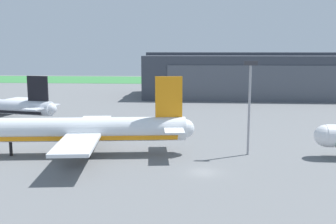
{
  "coord_description": "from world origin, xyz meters",
  "views": [
    {
      "loc": [
        -1.36,
        -59.7,
        19.33
      ],
      "look_at": [
        -7.32,
        22.71,
        5.92
      ],
      "focal_mm": 41.69,
      "sensor_mm": 36.0,
      "label": 1
    }
  ],
  "objects_px": {
    "airliner_near_right": "(81,130)",
    "apron_light_mast": "(249,100)",
    "maintenance_hangar": "(245,75)",
    "baggage_tug": "(162,117)"
  },
  "relations": [
    {
      "from": "airliner_near_right",
      "to": "apron_light_mast",
      "type": "bearing_deg",
      "value": 4.4
    },
    {
      "from": "maintenance_hangar",
      "to": "airliner_near_right",
      "type": "distance_m",
      "value": 102.58
    },
    {
      "from": "baggage_tug",
      "to": "maintenance_hangar",
      "type": "bearing_deg",
      "value": 63.15
    },
    {
      "from": "maintenance_hangar",
      "to": "baggage_tug",
      "type": "relative_size",
      "value": 21.85
    },
    {
      "from": "maintenance_hangar",
      "to": "apron_light_mast",
      "type": "relative_size",
      "value": 4.71
    },
    {
      "from": "airliner_near_right",
      "to": "baggage_tug",
      "type": "height_order",
      "value": "airliner_near_right"
    },
    {
      "from": "airliner_near_right",
      "to": "baggage_tug",
      "type": "distance_m",
      "value": 38.04
    },
    {
      "from": "airliner_near_right",
      "to": "baggage_tug",
      "type": "bearing_deg",
      "value": 71.94
    },
    {
      "from": "baggage_tug",
      "to": "apron_light_mast",
      "type": "bearing_deg",
      "value": -60.71
    },
    {
      "from": "maintenance_hangar",
      "to": "airliner_near_right",
      "type": "relative_size",
      "value": 1.95
    }
  ]
}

